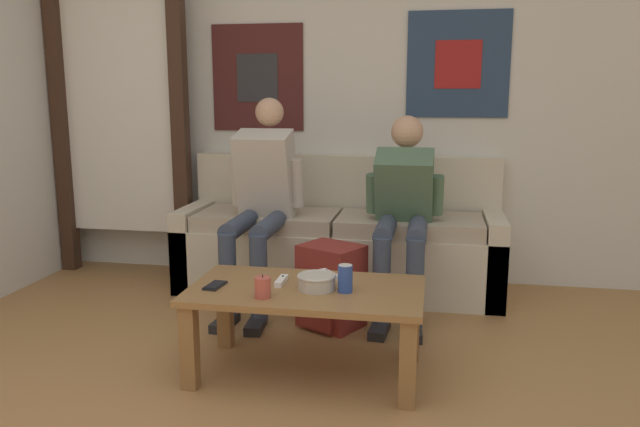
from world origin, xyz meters
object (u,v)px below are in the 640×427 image
ceramic_bowl (317,281)px  coffee_table (306,303)px  person_seated_teen (403,205)px  person_seated_adult (261,194)px  couch (339,244)px  cell_phone (215,285)px  game_controller_near_left (329,274)px  game_controller_near_right (281,281)px  backpack (330,288)px  pillar_candle (263,287)px  drink_can_blue (345,278)px

ceramic_bowl → coffee_table: bearing=162.4°
person_seated_teen → person_seated_adult: bearing=-178.2°
couch → cell_phone: bearing=-105.0°
game_controller_near_left → game_controller_near_right: size_ratio=0.92×
couch → game_controller_near_left: 1.13m
coffee_table → backpack: size_ratio=2.29×
backpack → game_controller_near_left: backpack is taller
pillar_candle → coffee_table: bearing=47.6°
person_seated_adult → game_controller_near_left: (0.55, -0.77, -0.25)m
drink_can_blue → coffee_table: bearing=170.9°
ceramic_bowl → pillar_candle: pillar_candle is taller
couch → game_controller_near_left: bearing=-83.8°
coffee_table → pillar_candle: 0.26m
couch → game_controller_near_right: 1.27m
game_controller_near_left → ceramic_bowl: bearing=-97.1°
person_seated_adult → game_controller_near_right: size_ratio=8.71×
ceramic_bowl → game_controller_near_right: (-0.18, 0.06, -0.03)m
coffee_table → backpack: bearing=89.2°
ceramic_bowl → pillar_candle: size_ratio=1.72×
couch → cell_phone: couch is taller
backpack → cell_phone: (-0.42, -0.67, 0.20)m
coffee_table → person_seated_adult: 1.12m
game_controller_near_left → game_controller_near_right: 0.25m
couch → person_seated_adult: bearing=-140.5°
person_seated_teen → game_controller_near_left: person_seated_teen is taller
person_seated_teen → drink_can_blue: bearing=-101.2°
drink_can_blue → cell_phone: 0.60m
couch → drink_can_blue: size_ratio=16.82×
person_seated_adult → drink_can_blue: person_seated_adult is taller
person_seated_teen → backpack: person_seated_teen is taller
person_seated_teen → drink_can_blue: size_ratio=9.27×
couch → person_seated_teen: (0.43, -0.33, 0.34)m
person_seated_adult → cell_phone: 1.05m
person_seated_adult → cell_phone: (0.06, -1.01, -0.26)m
coffee_table → drink_can_blue: (0.18, -0.03, 0.14)m
game_controller_near_left → cell_phone: game_controller_near_left is taller
person_seated_adult → couch: bearing=39.5°
person_seated_adult → person_seated_teen: 0.86m
drink_can_blue → backpack: bearing=105.3°
pillar_candle → couch: bearing=85.8°
couch → cell_phone: size_ratio=14.73×
backpack → pillar_candle: (-0.16, -0.78, 0.24)m
couch → pillar_candle: size_ratio=20.33×
couch → game_controller_near_left: (0.12, -1.12, 0.13)m
game_controller_near_right → person_seated_adult: bearing=111.0°
couch → ceramic_bowl: size_ratio=11.81×
backpack → game_controller_near_right: bearing=-103.5°
drink_can_blue → cell_phone: size_ratio=0.88×
couch → person_seated_adult: (-0.43, -0.35, 0.38)m
game_controller_near_right → cell_phone: size_ratio=1.02×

